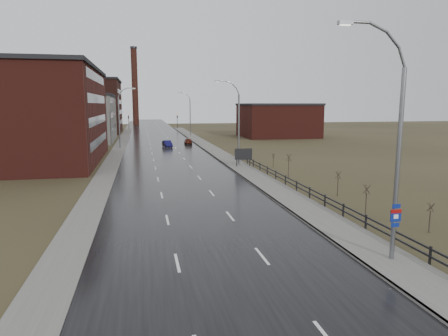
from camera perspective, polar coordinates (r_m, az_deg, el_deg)
name	(u,v)px	position (r m, az deg, el deg)	size (l,w,h in m)	color
ground	(238,295)	(18.24, 2.05, -17.69)	(320.00, 320.00, 0.00)	#2D2819
road	(163,148)	(76.36, -8.67, 2.80)	(14.00, 300.00, 0.06)	black
sidewalk_right	(239,166)	(52.96, 2.14, 0.23)	(3.20, 180.00, 0.18)	#595651
curb_right	(228,167)	(52.62, 0.53, 0.18)	(0.16, 180.00, 0.18)	slate
sidewalk_left	(119,149)	(76.37, -14.83, 2.63)	(2.40, 260.00, 0.12)	#595651
warehouse_near	(16,115)	(63.19, -27.55, 6.73)	(22.44, 28.56, 13.50)	#471914
warehouse_mid	(76,118)	(94.92, -20.33, 6.72)	(16.32, 20.40, 10.50)	slate
warehouse_far	(74,106)	(125.28, -20.65, 8.28)	(26.52, 24.48, 15.50)	#331611
building_right	(278,120)	(103.70, 7.66, 6.79)	(18.36, 16.32, 8.50)	#471914
smokestack	(135,86)	(165.99, -12.62, 11.36)	(2.70, 2.70, 30.70)	#331611
streetlight_main	(393,148)	(21.79, 23.03, 2.68)	(3.91, 0.29, 12.11)	slate
streetlight_right_mid	(237,123)	(53.33, 1.81, 6.51)	(3.36, 0.28, 11.35)	slate
streetlight_left	(121,117)	(77.95, -14.56, 7.03)	(3.36, 0.28, 11.35)	slate
streetlight_right_far	(189,114)	(106.57, -5.02, 7.75)	(3.36, 0.28, 11.35)	slate
guardrail	(299,186)	(37.72, 10.72, -2.57)	(0.10, 53.05, 1.10)	black
shrub_b	(430,217)	(29.10, 27.35, -6.22)	(0.47, 0.50, 1.97)	#382D23
shrub_c	(366,200)	(31.08, 19.65, -4.30)	(0.58, 0.61, 2.47)	#382D23
shrub_d	(338,183)	(37.37, 15.97, -2.08)	(0.54, 0.57, 2.29)	#382D23
shrub_e	(289,165)	(45.59, 9.22, 0.41)	(0.64, 0.68, 2.72)	#382D23
shrub_f	(273,160)	(52.99, 7.06, 1.14)	(0.44, 0.46, 1.84)	#382D23
billboard	(243,155)	(52.44, 2.79, 1.92)	(2.34, 0.17, 2.51)	black
traffic_light_left	(128,116)	(135.93, -13.49, 7.29)	(0.58, 2.73, 5.30)	black
traffic_light_right	(177,115)	(136.38, -6.70, 7.48)	(0.58, 2.73, 5.30)	black
car_near	(167,144)	(77.94, -8.11, 3.40)	(1.37, 3.94, 1.30)	#0F0D43
car_far	(188,141)	(83.31, -5.14, 3.81)	(1.51, 3.76, 1.28)	#46160B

